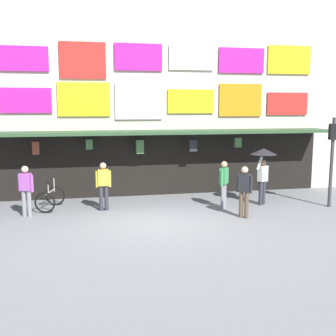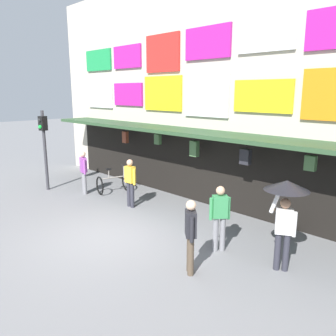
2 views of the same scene
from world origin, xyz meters
name	(u,v)px [view 1 (image 1 of 2)]	position (x,y,z in m)	size (l,w,h in m)	color
ground_plane	(157,223)	(0.00, 0.00, 0.00)	(80.00, 80.00, 0.00)	slate
shopfront	(137,97)	(0.00, 4.57, 3.96)	(18.00, 2.60, 8.00)	beige
traffic_light_far	(332,148)	(6.45, 0.78, 2.14)	(0.32, 0.35, 3.20)	#38383D
bicycle_parked	(50,198)	(-3.37, 2.44, 0.39)	(0.97, 1.30, 1.05)	black
pedestrian_in_red	(224,182)	(2.65, 1.34, 0.95)	(0.40, 0.44, 1.68)	gray
pedestrian_in_purple	(103,184)	(-1.53, 1.85, 0.95)	(0.53, 0.22, 1.68)	#2D2D38
pedestrian_in_black	(244,189)	(2.87, 0.01, 0.95)	(0.42, 0.40, 1.68)	brown
pedestrian_with_umbrella	(263,160)	(4.21, 1.56, 1.64)	(0.96, 0.96, 2.08)	#2D2D38
pedestrian_in_green	(26,188)	(-4.03, 1.54, 0.95)	(0.50, 0.33, 1.68)	gray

